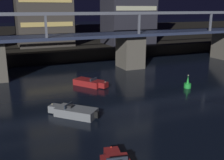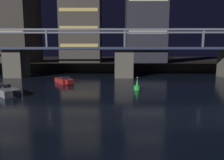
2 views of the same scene
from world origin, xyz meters
TOP-DOWN VIEW (x-y plane):
  - far_riverbank at (0.00, 85.14)m, footprint 240.00×80.00m
  - river_bridge at (0.00, 37.13)m, footprint 93.21×6.40m
  - tower_west_tall at (-11.35, 56.19)m, footprint 11.15×10.03m
  - speedboat_near_left at (-10.14, 28.94)m, footprint 3.89×4.75m
  - speedboat_near_center at (-14.80, 19.77)m, footprint 4.39×4.38m
  - channel_buoy at (1.15, 23.01)m, footprint 0.90×0.90m

SIDE VIEW (x-z plane):
  - speedboat_near_left at x=-10.14m, z-range -0.17..0.99m
  - speedboat_near_center at x=-14.80m, z-range -0.17..0.99m
  - channel_buoy at x=1.15m, z-range -0.40..1.36m
  - far_riverbank at x=0.00m, z-range 0.00..2.20m
  - river_bridge at x=0.00m, z-range -0.59..8.79m
  - tower_west_tall at x=-11.35m, z-range 2.05..25.92m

